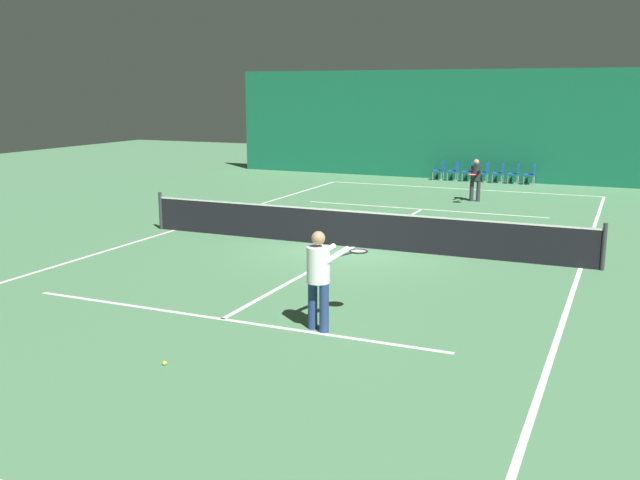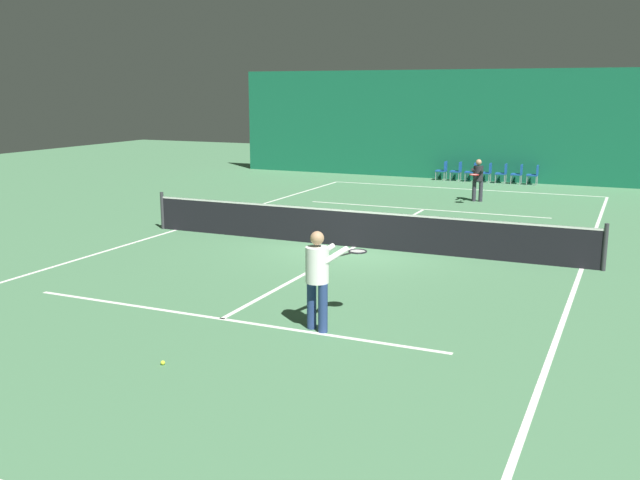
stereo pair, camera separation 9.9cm
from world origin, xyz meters
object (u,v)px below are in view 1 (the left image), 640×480
Objects in this scene: courtside_chair_6 at (531,173)px; courtside_chair_5 at (515,173)px; player_far at (475,177)px; player_near at (320,273)px; courtside_chair_2 at (469,170)px; tennis_net at (354,227)px; courtside_chair_0 at (440,169)px; courtside_chair_1 at (455,170)px; tennis_ball at (165,363)px; courtside_chair_4 at (500,172)px; courtside_chair_3 at (484,171)px.

courtside_chair_5 is at bearing -90.00° from courtside_chair_6.
player_far is at bearing -5.93° from courtside_chair_5.
courtside_chair_2 is at bearing 25.77° from player_near.
tennis_net is 14.43m from courtside_chair_0.
courtside_chair_1 reaches higher than tennis_ball.
courtside_chair_1 is 1.96m from courtside_chair_4.
courtside_chair_1 is 1.00× the size of courtside_chair_5.
player_near is 2.02× the size of courtside_chair_2.
courtside_chair_1 and courtside_chair_5 have the same top height.
courtside_chair_4 is at bearing -90.00° from courtside_chair_6.
courtside_chair_6 is (0.69, 20.57, -0.50)m from player_near.
tennis_net reaches higher than courtside_chair_1.
courtside_chair_4 is at bearing 85.30° from tennis_net.
courtside_chair_0 is 12.73× the size of tennis_ball.
courtside_chair_2 is at bearing 90.00° from courtside_chair_1.
courtside_chair_2 is 12.73× the size of tennis_ball.
tennis_ball is at bearing 168.98° from player_near.
tennis_net is 14.38m from courtside_chair_1.
tennis_net is 14.36m from courtside_chair_2.
tennis_ball is (-2.14, -22.93, -0.45)m from courtside_chair_6.
courtside_chair_2 is (-1.39, 5.52, -0.40)m from player_far.
courtside_chair_5 is 1.00× the size of courtside_chair_6.
courtside_chair_1 is (-2.58, 20.57, -0.50)m from player_near.
courtside_chair_0 is at bearing 95.71° from tennis_net.
tennis_net is 7.08× the size of player_near.
tennis_ball is (0.48, -22.93, -0.45)m from courtside_chair_2.
courtside_chair_2 is (0.65, 0.00, 0.00)m from courtside_chair_1.
courtside_chair_6 is at bearing 80.16° from tennis_net.
courtside_chair_2 is 1.00× the size of courtside_chair_3.
courtside_chair_5 is at bearing 90.00° from courtside_chair_4.
courtside_chair_3 is at bearing 90.00° from courtside_chair_2.
player_far reaches higher than courtside_chair_1.
courtside_chair_2 is at bearing -90.00° from courtside_chair_5.
tennis_net is at bearing 36.56° from player_near.
tennis_net reaches higher than courtside_chair_4.
courtside_chair_0 and courtside_chair_2 have the same top height.
courtside_chair_4 is at bearing 87.92° from tennis_ball.
courtside_chair_4 is 22.95m from tennis_ball.
courtside_chair_2 and courtside_chair_5 have the same top height.
courtside_chair_1 and courtside_chair_3 have the same top height.
tennis_net is 14.57m from courtside_chair_6.
courtside_chair_3 is 1.00× the size of courtside_chair_6.
courtside_chair_5 is at bearing 90.00° from courtside_chair_0.
courtside_chair_3 is at bearing 87.90° from tennis_net.
courtside_chair_1 is 3.27m from courtside_chair_6.
courtside_chair_1 is 12.73× the size of tennis_ball.
courtside_chair_0 is at bearing -157.46° from player_far.
courtside_chair_3 is (1.96, 0.00, 0.00)m from courtside_chair_0.
courtside_chair_3 reaches higher than tennis_ball.
courtside_chair_0 is 3.27m from courtside_chair_5.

